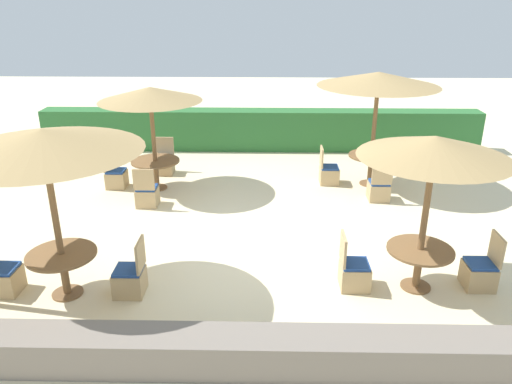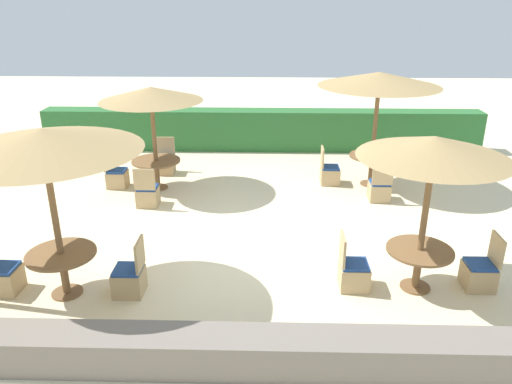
{
  "view_description": "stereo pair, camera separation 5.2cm",
  "coord_description": "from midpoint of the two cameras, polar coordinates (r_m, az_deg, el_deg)",
  "views": [
    {
      "loc": [
        0.19,
        -8.22,
        4.45
      ],
      "look_at": [
        0.0,
        0.6,
        0.9
      ],
      "focal_mm": 35.0,
      "sensor_mm": 36.0,
      "label": 1
    },
    {
      "loc": [
        0.24,
        -8.22,
        4.45
      ],
      "look_at": [
        0.0,
        0.6,
        0.9
      ],
      "focal_mm": 35.0,
      "sensor_mm": 36.0,
      "label": 2
    }
  ],
  "objects": [
    {
      "name": "parasol_back_left",
      "position": [
        11.76,
        -11.81,
        10.86
      ],
      "size": [
        2.37,
        2.37,
        2.46
      ],
      "color": "brown",
      "rests_on": "ground_plane"
    },
    {
      "name": "patio_chair_front_left_east",
      "position": [
        8.2,
        -14.04,
        -9.55
      ],
      "size": [
        0.46,
        0.46,
        0.93
      ],
      "rotation": [
        0.0,
        0.0,
        1.57
      ],
      "color": "tan",
      "rests_on": "ground_plane"
    },
    {
      "name": "ground_plane",
      "position": [
        9.35,
        0.06,
        -6.5
      ],
      "size": [
        40.0,
        40.0,
        0.0
      ],
      "primitive_type": "plane",
      "color": "beige"
    },
    {
      "name": "round_table_front_left",
      "position": [
        8.33,
        -21.09,
        -7.45
      ],
      "size": [
        1.06,
        1.06,
        0.73
      ],
      "color": "brown",
      "rests_on": "ground_plane"
    },
    {
      "name": "patio_chair_back_left_north",
      "position": [
        13.3,
        -10.19,
        3.21
      ],
      "size": [
        0.46,
        0.46,
        0.93
      ],
      "rotation": [
        0.0,
        0.0,
        3.14
      ],
      "color": "tan",
      "rests_on": "ground_plane"
    },
    {
      "name": "patio_chair_back_left_west",
      "position": [
        12.61,
        -15.53,
        1.69
      ],
      "size": [
        0.46,
        0.46,
        0.93
      ],
      "rotation": [
        0.0,
        0.0,
        -1.57
      ],
      "color": "tan",
      "rests_on": "ground_plane"
    },
    {
      "name": "stone_border",
      "position": [
        6.56,
        -0.72,
        -17.84
      ],
      "size": [
        10.0,
        0.56,
        0.51
      ],
      "primitive_type": "cube",
      "color": "slate",
      "rests_on": "ground_plane"
    },
    {
      "name": "parasol_front_right",
      "position": [
        7.68,
        19.87,
        4.75
      ],
      "size": [
        2.24,
        2.24,
        2.53
      ],
      "color": "brown",
      "rests_on": "ground_plane"
    },
    {
      "name": "parasol_front_left",
      "position": [
        7.62,
        -23.06,
        5.4
      ],
      "size": [
        2.81,
        2.81,
        2.68
      ],
      "color": "brown",
      "rests_on": "ground_plane"
    },
    {
      "name": "round_table_back_right",
      "position": [
        12.53,
        13.22,
        3.46
      ],
      "size": [
        1.11,
        1.11,
        0.76
      ],
      "color": "brown",
      "rests_on": "ground_plane"
    },
    {
      "name": "patio_chair_front_right_west",
      "position": [
        8.25,
        11.2,
        -9.06
      ],
      "size": [
        0.46,
        0.46,
        0.93
      ],
      "rotation": [
        0.0,
        0.0,
        -1.57
      ],
      "color": "tan",
      "rests_on": "ground_plane"
    },
    {
      "name": "parasol_back_right",
      "position": [
        12.08,
        14.04,
        12.36
      ],
      "size": [
        2.83,
        2.83,
        2.75
      ],
      "color": "brown",
      "rests_on": "ground_plane"
    },
    {
      "name": "patio_chair_back_left_south",
      "position": [
        11.33,
        -12.15,
        -0.29
      ],
      "size": [
        0.46,
        0.46,
        0.93
      ],
      "color": "tan",
      "rests_on": "ground_plane"
    },
    {
      "name": "round_table_front_right",
      "position": [
        8.35,
        18.29,
        -7.15
      ],
      "size": [
        1.04,
        1.04,
        0.7
      ],
      "color": "brown",
      "rests_on": "ground_plane"
    },
    {
      "name": "hedge_row",
      "position": [
        15.09,
        0.71,
        7.12
      ],
      "size": [
        13.0,
        0.7,
        1.19
      ],
      "primitive_type": "cube",
      "color": "#2D6B33",
      "rests_on": "ground_plane"
    },
    {
      "name": "round_table_back_left",
      "position": [
        12.2,
        -11.2,
        2.98
      ],
      "size": [
        1.15,
        1.15,
        0.72
      ],
      "color": "brown",
      "rests_on": "ground_plane"
    },
    {
      "name": "patio_chair_back_right_west",
      "position": [
        12.51,
        8.49,
        2.12
      ],
      "size": [
        0.46,
        0.46,
        0.93
      ],
      "rotation": [
        0.0,
        0.0,
        -1.57
      ],
      "color": "tan",
      "rests_on": "ground_plane"
    },
    {
      "name": "patio_chair_back_right_south",
      "position": [
        11.71,
        14.04,
        0.28
      ],
      "size": [
        0.46,
        0.46,
        0.93
      ],
      "color": "tan",
      "rests_on": "ground_plane"
    },
    {
      "name": "patio_chair_front_right_east",
      "position": [
        8.86,
        24.37,
        -8.45
      ],
      "size": [
        0.46,
        0.46,
        0.93
      ],
      "rotation": [
        0.0,
        0.0,
        1.57
      ],
      "color": "tan",
      "rests_on": "ground_plane"
    },
    {
      "name": "patio_chair_front_left_west",
      "position": [
        8.93,
        -26.79,
        -8.65
      ],
      "size": [
        0.46,
        0.46,
        0.93
      ],
      "rotation": [
        0.0,
        0.0,
        -1.57
      ],
      "color": "tan",
      "rests_on": "ground_plane"
    }
  ]
}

